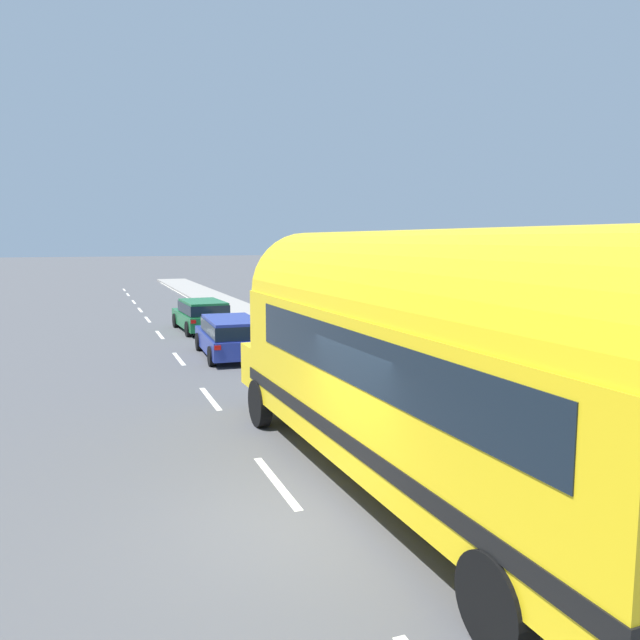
# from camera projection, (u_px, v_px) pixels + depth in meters

# --- Properties ---
(ground_plane) EXTENTS (300.00, 300.00, 0.00)m
(ground_plane) POSITION_uv_depth(u_px,v_px,m) (309.00, 523.00, 8.84)
(ground_plane) COLOR #4C4C4F
(lane_markings) EXTENTS (3.83, 80.00, 0.01)m
(lane_markings) POSITION_uv_depth(u_px,v_px,m) (255.00, 354.00, 21.84)
(lane_markings) COLOR silver
(lane_markings) RESTS_ON ground
(sidewalk_slab) EXTENTS (2.69, 90.00, 0.15)m
(sidewalk_slab) POSITION_uv_depth(u_px,v_px,m) (354.00, 364.00, 19.87)
(sidewalk_slab) COLOR gray
(sidewalk_slab) RESTS_ON ground
(painted_bus) EXTENTS (2.83, 12.53, 4.12)m
(painted_bus) POSITION_uv_depth(u_px,v_px,m) (434.00, 356.00, 9.05)
(painted_bus) COLOR yellow
(painted_bus) RESTS_ON ground
(car_lead) EXTENTS (2.00, 4.47, 1.37)m
(car_lead) POSITION_uv_depth(u_px,v_px,m) (231.00, 334.00, 21.18)
(car_lead) COLOR navy
(car_lead) RESTS_ON ground
(car_second) EXTENTS (2.04, 4.48, 1.37)m
(car_second) POSITION_uv_depth(u_px,v_px,m) (202.00, 314.00, 27.24)
(car_second) COLOR #196633
(car_second) RESTS_ON ground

